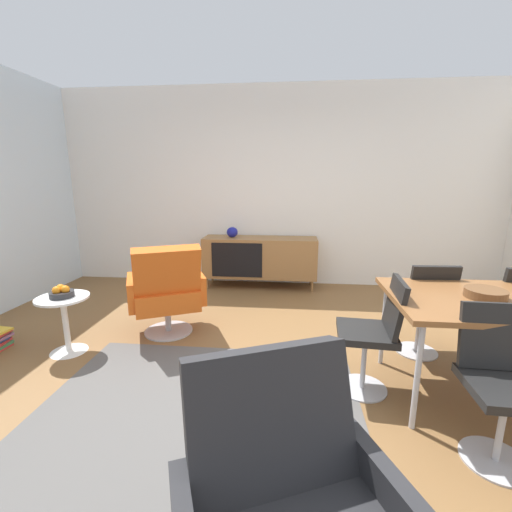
{
  "coord_description": "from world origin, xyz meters",
  "views": [
    {
      "loc": [
        0.17,
        -2.45,
        1.53
      ],
      "look_at": [
        -0.16,
        0.85,
        0.78
      ],
      "focal_mm": 24.04,
      "sensor_mm": 36.0,
      "label": 1
    }
  ],
  "objects_px": {
    "vase_cobalt": "(232,232)",
    "dining_chair_back_left": "(424,305)",
    "lounge_chair_red": "(167,290)",
    "fruit_bowl": "(61,292)",
    "wooden_bowl_on_table": "(485,293)",
    "dining_chair_front_left": "(502,379)",
    "side_table_round": "(65,318)",
    "sideboard": "(260,257)",
    "dining_chair_back_right": "(511,308)",
    "dining_chair_near_window": "(375,331)",
    "armchair_black_shell": "(287,512)"
  },
  "relations": [
    {
      "from": "dining_chair_back_left",
      "to": "vase_cobalt",
      "type": "bearing_deg",
      "value": 137.02
    },
    {
      "from": "vase_cobalt",
      "to": "dining_chair_back_right",
      "type": "height_order",
      "value": "vase_cobalt"
    },
    {
      "from": "sideboard",
      "to": "wooden_bowl_on_table",
      "type": "height_order",
      "value": "wooden_bowl_on_table"
    },
    {
      "from": "vase_cobalt",
      "to": "dining_chair_back_left",
      "type": "height_order",
      "value": "vase_cobalt"
    },
    {
      "from": "dining_chair_back_left",
      "to": "dining_chair_back_right",
      "type": "bearing_deg",
      "value": 0.01
    },
    {
      "from": "fruit_bowl",
      "to": "vase_cobalt",
      "type": "bearing_deg",
      "value": 60.96
    },
    {
      "from": "dining_chair_back_right",
      "to": "sideboard",
      "type": "bearing_deg",
      "value": 141.14
    },
    {
      "from": "dining_chair_back_right",
      "to": "vase_cobalt",
      "type": "bearing_deg",
      "value": 145.47
    },
    {
      "from": "sideboard",
      "to": "lounge_chair_red",
      "type": "relative_size",
      "value": 1.69
    },
    {
      "from": "dining_chair_back_left",
      "to": "dining_chair_front_left",
      "type": "distance_m",
      "value": 1.12
    },
    {
      "from": "dining_chair_front_left",
      "to": "vase_cobalt",
      "type": "bearing_deg",
      "value": 123.73
    },
    {
      "from": "dining_chair_front_left",
      "to": "fruit_bowl",
      "type": "xyz_separation_m",
      "value": [
        -3.14,
        0.87,
        0.09
      ]
    },
    {
      "from": "dining_chair_back_right",
      "to": "armchair_black_shell",
      "type": "relative_size",
      "value": 0.9
    },
    {
      "from": "dining_chair_back_right",
      "to": "lounge_chair_red",
      "type": "relative_size",
      "value": 0.9
    },
    {
      "from": "armchair_black_shell",
      "to": "side_table_round",
      "type": "bearing_deg",
      "value": 138.58
    },
    {
      "from": "vase_cobalt",
      "to": "dining_chair_front_left",
      "type": "xyz_separation_m",
      "value": [
        1.98,
        -2.96,
        -0.32
      ]
    },
    {
      "from": "dining_chair_front_left",
      "to": "lounge_chair_red",
      "type": "distance_m",
      "value": 2.69
    },
    {
      "from": "dining_chair_front_left",
      "to": "dining_chair_back_left",
      "type": "bearing_deg",
      "value": 89.94
    },
    {
      "from": "side_table_round",
      "to": "sideboard",
      "type": "bearing_deg",
      "value": 53.34
    },
    {
      "from": "dining_chair_back_right",
      "to": "side_table_round",
      "type": "height_order",
      "value": "dining_chair_back_right"
    },
    {
      "from": "dining_chair_front_left",
      "to": "lounge_chair_red",
      "type": "xyz_separation_m",
      "value": [
        -2.35,
        1.3,
        -0.0
      ]
    },
    {
      "from": "fruit_bowl",
      "to": "dining_chair_front_left",
      "type": "bearing_deg",
      "value": -15.55
    },
    {
      "from": "sideboard",
      "to": "dining_chair_near_window",
      "type": "relative_size",
      "value": 1.87
    },
    {
      "from": "dining_chair_back_left",
      "to": "dining_chair_back_right",
      "type": "height_order",
      "value": "same"
    },
    {
      "from": "lounge_chair_red",
      "to": "fruit_bowl",
      "type": "bearing_deg",
      "value": -151.45
    },
    {
      "from": "dining_chair_back_right",
      "to": "dining_chair_front_left",
      "type": "distance_m",
      "value": 1.32
    },
    {
      "from": "dining_chair_back_right",
      "to": "side_table_round",
      "type": "distance_m",
      "value": 3.85
    },
    {
      "from": "dining_chair_near_window",
      "to": "fruit_bowl",
      "type": "bearing_deg",
      "value": 172.99
    },
    {
      "from": "dining_chair_near_window",
      "to": "dining_chair_back_right",
      "type": "height_order",
      "value": "same"
    },
    {
      "from": "armchair_black_shell",
      "to": "side_table_round",
      "type": "xyz_separation_m",
      "value": [
        -1.99,
        1.75,
        -0.15
      ]
    },
    {
      "from": "sideboard",
      "to": "dining_chair_near_window",
      "type": "xyz_separation_m",
      "value": [
        1.04,
        -2.41,
        0.03
      ]
    },
    {
      "from": "dining_chair_back_left",
      "to": "side_table_round",
      "type": "xyz_separation_m",
      "value": [
        -3.14,
        -0.24,
        -0.15
      ]
    },
    {
      "from": "vase_cobalt",
      "to": "armchair_black_shell",
      "type": "relative_size",
      "value": 0.16
    },
    {
      "from": "armchair_black_shell",
      "to": "dining_chair_front_left",
      "type": "bearing_deg",
      "value": 37.35
    },
    {
      "from": "dining_chair_back_left",
      "to": "dining_chair_near_window",
      "type": "xyz_separation_m",
      "value": [
        -0.54,
        -0.56,
        0.0
      ]
    },
    {
      "from": "fruit_bowl",
      "to": "dining_chair_back_left",
      "type": "bearing_deg",
      "value": 4.45
    },
    {
      "from": "wooden_bowl_on_table",
      "to": "dining_chair_front_left",
      "type": "bearing_deg",
      "value": -106.51
    },
    {
      "from": "wooden_bowl_on_table",
      "to": "vase_cobalt",
      "type": "bearing_deg",
      "value": 131.85
    },
    {
      "from": "dining_chair_front_left",
      "to": "fruit_bowl",
      "type": "bearing_deg",
      "value": 164.45
    },
    {
      "from": "dining_chair_back_left",
      "to": "lounge_chair_red",
      "type": "xyz_separation_m",
      "value": [
        -2.35,
        0.18,
        -0.0
      ]
    },
    {
      "from": "vase_cobalt",
      "to": "armchair_black_shell",
      "type": "xyz_separation_m",
      "value": [
        0.83,
        -3.84,
        -0.33
      ]
    },
    {
      "from": "vase_cobalt",
      "to": "lounge_chair_red",
      "type": "relative_size",
      "value": 0.16
    },
    {
      "from": "sideboard",
      "to": "dining_chair_front_left",
      "type": "distance_m",
      "value": 3.36
    },
    {
      "from": "dining_chair_front_left",
      "to": "side_table_round",
      "type": "height_order",
      "value": "dining_chair_front_left"
    },
    {
      "from": "vase_cobalt",
      "to": "lounge_chair_red",
      "type": "height_order",
      "value": "lounge_chair_red"
    },
    {
      "from": "dining_chair_back_right",
      "to": "dining_chair_front_left",
      "type": "bearing_deg",
      "value": -122.14
    },
    {
      "from": "sideboard",
      "to": "dining_chair_back_left",
      "type": "distance_m",
      "value": 2.43
    },
    {
      "from": "dining_chair_back_right",
      "to": "lounge_chair_red",
      "type": "distance_m",
      "value": 3.06
    },
    {
      "from": "side_table_round",
      "to": "dining_chair_front_left",
      "type": "bearing_deg",
      "value": -15.57
    },
    {
      "from": "side_table_round",
      "to": "fruit_bowl",
      "type": "relative_size",
      "value": 2.6
    }
  ]
}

